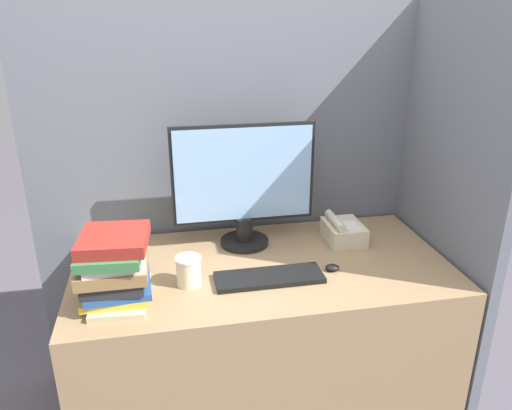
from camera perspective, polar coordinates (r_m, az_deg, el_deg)
name	(u,v)px	position (r m, az deg, el deg)	size (l,w,h in m)	color
cubicle_panel_rear	(244,197)	(2.36, -1.33, 0.94)	(1.92, 0.04, 1.80)	slate
cubicle_panel_right	(442,216)	(2.29, 20.45, -1.14)	(0.04, 0.83, 1.80)	slate
desk	(262,342)	(2.25, 0.70, -15.35)	(1.52, 0.77, 0.76)	#937551
monitor	(244,187)	(2.11, -1.40, 2.09)	(0.61, 0.21, 0.54)	black
keyboard	(269,277)	(1.93, 1.44, -8.28)	(0.42, 0.14, 0.02)	black
mouse	(332,268)	(2.02, 8.70, -7.09)	(0.06, 0.05, 0.03)	black
coffee_cup	(189,271)	(1.90, -7.71, -7.46)	(0.10, 0.10, 0.11)	beige
book_stack	(115,267)	(1.82, -15.83, -6.87)	(0.26, 0.30, 0.26)	#C6B78C
desk_telephone	(343,231)	(2.26, 9.90, -2.97)	(0.16, 0.20, 0.12)	beige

